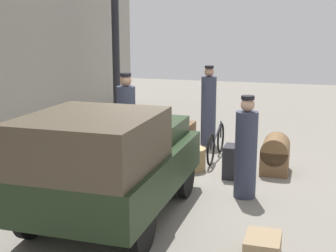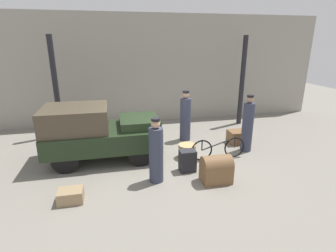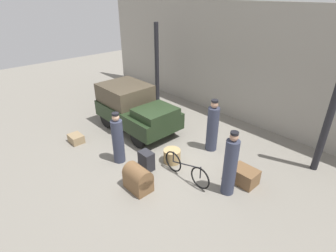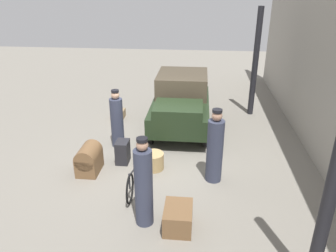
{
  "view_description": "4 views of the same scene",
  "coord_description": "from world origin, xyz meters",
  "views": [
    {
      "loc": [
        -7.69,
        -2.21,
        2.75
      ],
      "look_at": [
        0.2,
        0.2,
        0.95
      ],
      "focal_mm": 50.0,
      "sensor_mm": 36.0,
      "label": 1
    },
    {
      "loc": [
        -1.42,
        -7.16,
        3.4
      ],
      "look_at": [
        0.2,
        0.2,
        0.95
      ],
      "focal_mm": 28.0,
      "sensor_mm": 36.0,
      "label": 2
    },
    {
      "loc": [
        5.65,
        -4.85,
        4.8
      ],
      "look_at": [
        0.2,
        0.2,
        0.95
      ],
      "focal_mm": 28.0,
      "sensor_mm": 36.0,
      "label": 3
    },
    {
      "loc": [
        7.78,
        0.97,
        4.32
      ],
      "look_at": [
        0.2,
        0.2,
        0.95
      ],
      "focal_mm": 35.0,
      "sensor_mm": 36.0,
      "label": 4
    }
  ],
  "objects": [
    {
      "name": "wicker_basket",
      "position": [
        0.73,
        -0.12,
        0.21
      ],
      "size": [
        0.53,
        0.53,
        0.42
      ],
      "color": "tan",
      "rests_on": "ground"
    },
    {
      "name": "porter_with_bicycle",
      "position": [
        2.74,
        -0.0,
        0.85
      ],
      "size": [
        0.35,
        0.35,
        1.83
      ],
      "color": "#33384C",
      "rests_on": "ground"
    },
    {
      "name": "truck",
      "position": [
        -1.89,
        0.4,
        0.89
      ],
      "size": [
        3.28,
        1.72,
        1.63
      ],
      "color": "black",
      "rests_on": "ground"
    },
    {
      "name": "ground_plane",
      "position": [
        0.0,
        0.0,
        0.0
      ],
      "size": [
        30.0,
        30.0,
        0.0
      ],
      "primitive_type": "plane",
      "color": "gray"
    },
    {
      "name": "suitcase_tan_flat",
      "position": [
        -2.44,
        -1.79,
        0.14
      ],
      "size": [
        0.54,
        0.41,
        0.29
      ],
      "color": "#937A56",
      "rests_on": "ground"
    },
    {
      "name": "trunk_umber_medium",
      "position": [
        0.49,
        -0.95,
        0.3
      ],
      "size": [
        0.44,
        0.32,
        0.6
      ],
      "color": "#232328",
      "rests_on": "ground"
    },
    {
      "name": "suitcase_black_upright",
      "position": [
        2.82,
        0.66,
        0.22
      ],
      "size": [
        0.71,
        0.53,
        0.45
      ],
      "color": "brown",
      "rests_on": "ground"
    },
    {
      "name": "porter_standing_middle",
      "position": [
        1.08,
        1.37,
        0.82
      ],
      "size": [
        0.38,
        0.38,
        1.79
      ],
      "color": "#33384C",
      "rests_on": "ground"
    },
    {
      "name": "trunk_barrel_dark",
      "position": [
        1.03,
        -1.66,
        0.35
      ],
      "size": [
        0.74,
        0.5,
        0.71
      ],
      "color": "brown",
      "rests_on": "ground"
    },
    {
      "name": "porter_carrying_trunk",
      "position": [
        -0.43,
        -1.3,
        0.76
      ],
      "size": [
        0.36,
        0.36,
        1.66
      ],
      "color": "#33384C",
      "rests_on": "ground"
    },
    {
      "name": "station_building_facade",
      "position": [
        0.0,
        4.08,
        2.25
      ],
      "size": [
        16.0,
        0.15,
        4.5
      ],
      "color": "gray",
      "rests_on": "ground"
    },
    {
      "name": "bicycle",
      "position": [
        1.61,
        -0.41,
        0.34
      ],
      "size": [
        1.69,
        0.04,
        0.69
      ],
      "color": "black",
      "rests_on": "ground"
    },
    {
      "name": "canopy_pillar_right",
      "position": [
        3.91,
        2.79,
        1.81
      ],
      "size": [
        0.2,
        0.2,
        3.63
      ],
      "color": "black",
      "rests_on": "ground"
    },
    {
      "name": "canopy_pillar_left",
      "position": [
        -3.34,
        2.79,
        1.81
      ],
      "size": [
        0.2,
        0.2,
        3.63
      ],
      "color": "black",
      "rests_on": "ground"
    }
  ]
}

